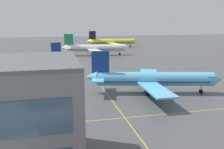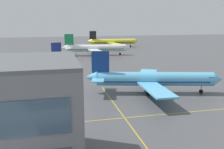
{
  "view_description": "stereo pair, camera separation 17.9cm",
  "coord_description": "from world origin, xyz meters",
  "px_view_note": "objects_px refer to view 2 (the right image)",
  "views": [
    {
      "loc": [
        -14.05,
        -7.79,
        20.23
      ],
      "look_at": [
        1.59,
        58.26,
        5.31
      ],
      "focal_mm": 40.31,
      "sensor_mm": 36.0,
      "label": 1
    },
    {
      "loc": [
        -13.87,
        -7.83,
        20.23
      ],
      "look_at": [
        1.59,
        58.26,
        5.31
      ],
      "focal_mm": 40.31,
      "sensor_mm": 36.0,
      "label": 2
    }
  ],
  "objects_px": {
    "airliner_second_row": "(153,79)",
    "airliner_third_row": "(25,62)",
    "airliner_far_left_stand": "(96,48)",
    "airliner_far_right_stand": "(113,42)"
  },
  "relations": [
    {
      "from": "airliner_far_right_stand",
      "to": "airliner_far_left_stand",
      "type": "bearing_deg",
      "value": -115.89
    },
    {
      "from": "airliner_third_row",
      "to": "airliner_far_right_stand",
      "type": "bearing_deg",
      "value": 55.31
    },
    {
      "from": "airliner_third_row",
      "to": "airliner_far_left_stand",
      "type": "height_order",
      "value": "airliner_far_left_stand"
    },
    {
      "from": "airliner_second_row",
      "to": "airliner_far_right_stand",
      "type": "xyz_separation_m",
      "value": [
        16.63,
        118.51,
        0.05
      ]
    },
    {
      "from": "airliner_third_row",
      "to": "airliner_far_left_stand",
      "type": "xyz_separation_m",
      "value": [
        35.01,
        38.66,
        0.5
      ]
    },
    {
      "from": "airliner_far_left_stand",
      "to": "airliner_far_right_stand",
      "type": "xyz_separation_m",
      "value": [
        19.36,
        39.89,
        -0.09
      ]
    },
    {
      "from": "airliner_second_row",
      "to": "airliner_far_left_stand",
      "type": "distance_m",
      "value": 78.67
    },
    {
      "from": "airliner_second_row",
      "to": "airliner_far_left_stand",
      "type": "height_order",
      "value": "airliner_far_left_stand"
    },
    {
      "from": "airliner_second_row",
      "to": "airliner_third_row",
      "type": "relative_size",
      "value": 1.12
    },
    {
      "from": "airliner_second_row",
      "to": "airliner_far_left_stand",
      "type": "xyz_separation_m",
      "value": [
        -2.73,
        78.62,
        0.14
      ]
    }
  ]
}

